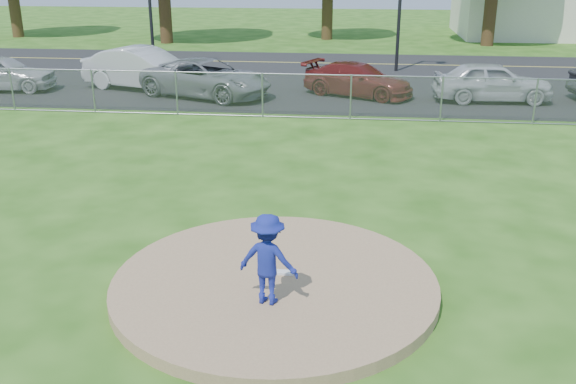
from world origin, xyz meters
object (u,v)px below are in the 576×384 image
(traffic_cone, at_px, (162,83))
(parked_car_pearl, at_px, (492,82))
(parked_car_gray, at_px, (206,78))
(pitcher, at_px, (268,259))
(parked_car_silver, at_px, (1,73))
(parked_car_white, at_px, (144,69))
(parked_car_darkred, at_px, (358,80))

(traffic_cone, height_order, parked_car_pearl, parked_car_pearl)
(parked_car_gray, bearing_deg, pitcher, -142.15)
(parked_car_silver, xyz_separation_m, parked_car_pearl, (19.55, 0.12, 0.02))
(pitcher, xyz_separation_m, parked_car_white, (-7.58, 17.04, -0.07))
(pitcher, xyz_separation_m, parked_car_silver, (-13.29, 16.09, -0.19))
(parked_car_silver, xyz_separation_m, parked_car_white, (5.70, 0.96, 0.12))
(parked_car_gray, height_order, parked_car_pearl, parked_car_pearl)
(parked_car_pearl, bearing_deg, parked_car_silver, 87.61)
(parked_car_white, height_order, parked_car_gray, parked_car_white)
(traffic_cone, xyz_separation_m, parked_car_white, (-0.93, 0.61, 0.48))
(parked_car_pearl, bearing_deg, parked_car_gray, 89.04)
(parked_car_silver, height_order, parked_car_white, parked_car_white)
(parked_car_gray, distance_m, parked_car_darkred, 5.95)
(traffic_cone, relative_size, parked_car_pearl, 0.17)
(parked_car_silver, bearing_deg, parked_car_darkred, -94.27)
(parked_car_darkred, bearing_deg, parked_car_pearl, -70.36)
(parked_car_white, bearing_deg, parked_car_silver, 117.16)
(parked_car_pearl, bearing_deg, pitcher, 156.13)
(parked_car_white, bearing_deg, pitcher, -138.39)
(parked_car_white, bearing_deg, traffic_cone, -105.67)
(pitcher, relative_size, parked_car_silver, 0.34)
(parked_car_gray, bearing_deg, parked_car_white, 89.27)
(pitcher, height_order, parked_car_white, parked_car_white)
(parked_car_white, xyz_separation_m, parked_car_darkred, (8.80, -0.38, -0.21))
(pitcher, distance_m, parked_car_gray, 16.54)
(pitcher, distance_m, parked_car_pearl, 17.37)
(parked_car_silver, bearing_deg, parked_car_pearl, -96.22)
(parked_car_darkred, bearing_deg, traffic_cone, 116.56)
(pitcher, height_order, traffic_cone, pitcher)
(parked_car_silver, distance_m, parked_car_white, 5.78)
(traffic_cone, relative_size, parked_car_gray, 0.14)
(parked_car_darkred, distance_m, parked_car_pearl, 5.07)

